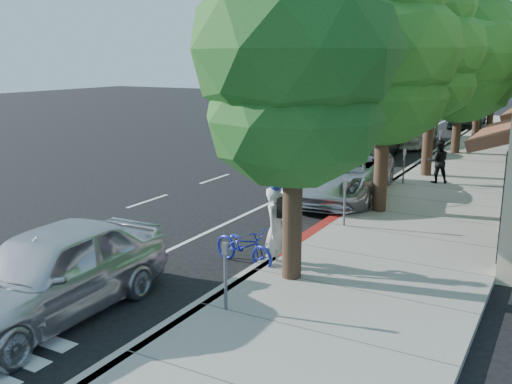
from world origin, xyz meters
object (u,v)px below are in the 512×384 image
Objects in this scene: bicycle at (244,246)px; near_car_a at (50,273)px; street_tree_0 at (295,56)px; dark_sedan at (378,142)px; street_tree_1 at (387,53)px; dark_suv_far at (468,114)px; white_pickup at (408,127)px; street_tree_3 at (463,56)px; cyclist at (276,229)px; street_tree_2 at (434,51)px; pedestrian at (438,161)px; silver_suv at (340,173)px; street_tree_5 at (495,65)px; street_tree_4 at (481,64)px.

near_car_a is (-1.69, -3.96, 0.39)m from bicycle.
dark_sedan is (-3.10, 15.77, -3.88)m from street_tree_0.
street_tree_1 is 24.34m from dark_suv_far.
white_pickup is 1.19× the size of dark_suv_far.
cyclist is at bearing -92.13° from street_tree_3.
street_tree_2 is 0.96× the size of street_tree_3.
street_tree_0 reaches higher than cyclist.
street_tree_3 reaches higher than dark_suv_far.
pedestrian is (0.67, -7.22, -3.71)m from street_tree_3.
street_tree_3 reaches higher than pedestrian.
silver_suv is at bearing 5.42° from cyclist.
street_tree_3 is 1.18× the size of street_tree_5.
street_tree_4 is (0.00, 18.00, -0.50)m from street_tree_1.
near_car_a is at bearing 170.90° from bicycle.
street_tree_2 reaches higher than near_car_a.
cyclist is (-0.65, -17.45, -3.71)m from street_tree_3.
dark_sedan is (-3.10, -14.23, -3.35)m from street_tree_5.
street_tree_2 is 1.52× the size of near_car_a.
near_car_a is (-3.10, -15.50, -3.97)m from street_tree_2.
pedestrian is at bearing -87.99° from street_tree_5.
dark_suv_far is 3.33× the size of pedestrian.
silver_suv is 4.11m from pedestrian.
white_pickup is (-3.00, 2.76, -3.75)m from street_tree_3.
pedestrian is at bearing -86.64° from dark_suv_far.
silver_suv is 13.31m from white_pickup.
street_tree_0 is 21.30m from white_pickup.
street_tree_1 reaches higher than silver_suv.
near_car_a is (-3.10, -9.50, -3.85)m from street_tree_1.
pedestrian is (1.32, 10.22, -0.00)m from cyclist.
street_tree_2 reaches higher than bicycle.
white_pickup is at bearing 108.89° from street_tree_2.
white_pickup is (0.10, 4.99, 0.18)m from dark_sedan.
street_tree_5 is (0.00, 12.00, -0.58)m from street_tree_3.
white_pickup is 10.64m from pedestrian.
street_tree_0 is 30.00m from street_tree_5.
street_tree_3 is 1.51× the size of dark_suv_far.
pedestrian is at bearing -60.22° from dark_sedan.
white_pickup reaches higher than pedestrian.
pedestrian is at bearing -84.67° from street_tree_3.
street_tree_5 is (0.00, 24.00, -0.63)m from street_tree_1.
dark_suv_far is (-1.40, 30.00, -3.71)m from street_tree_0.
dark_sedan is at bearing -144.28° from street_tree_3.
street_tree_5 is at bearing -5.35° from cyclist.
street_tree_0 is 1.10× the size of street_tree_5.
white_pickup is (-1.59, 20.29, 0.45)m from bicycle.
dark_sedan is 0.70× the size of white_pickup.
street_tree_2 is 1.22× the size of white_pickup.
cyclist is 20.34m from white_pickup.
street_tree_4 is 16.94m from silver_suv.
street_tree_3 is 22.05m from near_car_a.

